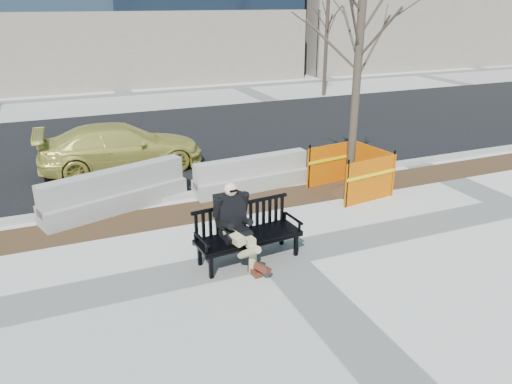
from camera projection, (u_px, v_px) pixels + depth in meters
ground at (277, 255)px, 9.54m from camera, size 120.00×120.00×0.00m
mulch_strip at (231, 206)px, 11.77m from camera, size 40.00×1.20×0.02m
asphalt_street at (170, 141)px, 17.10m from camera, size 60.00×10.40×0.01m
curb at (218, 191)px, 12.57m from camera, size 60.00×0.25×0.12m
bench at (249, 260)px, 9.36m from camera, size 2.09×0.92×1.08m
seated_man at (235, 262)px, 9.29m from camera, size 0.77×1.17×1.56m
tree_fence at (349, 192)px, 12.66m from camera, size 2.68×2.68×5.89m
sedan at (124, 169)px, 14.32m from camera, size 4.61×1.99×1.32m
jersey_barrier_left at (117, 210)px, 11.59m from camera, size 3.49×1.73×0.99m
jersey_barrier_right at (252, 189)px, 12.83m from camera, size 3.12×0.87×0.88m
far_tree_right at (324, 95)px, 25.24m from camera, size 2.12×2.12×5.42m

